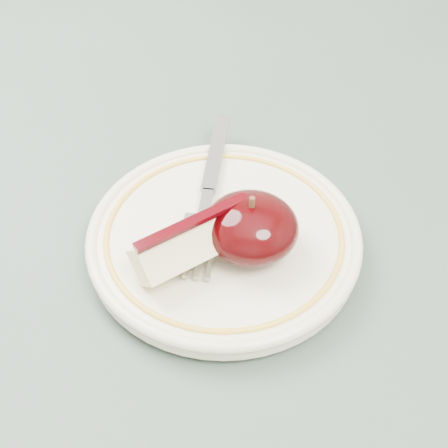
# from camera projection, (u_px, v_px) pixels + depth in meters

# --- Properties ---
(table) EXTENTS (0.90, 0.90, 0.75)m
(table) POSITION_uv_depth(u_px,v_px,m) (275.00, 340.00, 0.52)
(table) COLOR brown
(table) RESTS_ON ground
(plate) EXTENTS (0.21, 0.21, 0.02)m
(plate) POSITION_uv_depth(u_px,v_px,m) (224.00, 237.00, 0.47)
(plate) COLOR #F5E8CE
(plate) RESTS_ON table
(apple_half) EXTENTS (0.07, 0.06, 0.05)m
(apple_half) POSITION_uv_depth(u_px,v_px,m) (251.00, 227.00, 0.44)
(apple_half) COLOR black
(apple_half) RESTS_ON plate
(apple_wedge) EXTENTS (0.09, 0.09, 0.04)m
(apple_wedge) POSITION_uv_depth(u_px,v_px,m) (194.00, 242.00, 0.43)
(apple_wedge) COLOR #F7EBB6
(apple_wedge) RESTS_ON plate
(fork) EXTENTS (0.03, 0.18, 0.00)m
(fork) POSITION_uv_depth(u_px,v_px,m) (208.00, 192.00, 0.49)
(fork) COLOR #919399
(fork) RESTS_ON plate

